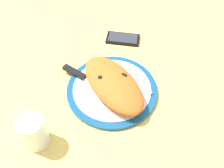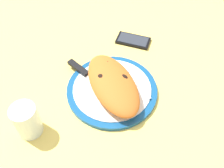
{
  "view_description": "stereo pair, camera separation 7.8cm",
  "coord_description": "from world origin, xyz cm",
  "px_view_note": "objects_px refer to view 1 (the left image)",
  "views": [
    {
      "loc": [
        -42.54,
        23.85,
        64.35
      ],
      "look_at": [
        0.0,
        0.0,
        3.6
      ],
      "focal_mm": 41.32,
      "sensor_mm": 36.0,
      "label": 1
    },
    {
      "loc": [
        -45.8,
        16.78,
        64.35
      ],
      "look_at": [
        0.0,
        0.0,
        3.6
      ],
      "focal_mm": 41.32,
      "sensor_mm": 36.0,
      "label": 2
    }
  ],
  "objects_px": {
    "calzone": "(113,84)",
    "water_glass": "(34,133)",
    "smartphone": "(123,39)",
    "fork": "(129,76)",
    "knife": "(82,77)",
    "plate": "(112,90)"
  },
  "relations": [
    {
      "from": "fork",
      "to": "smartphone",
      "type": "height_order",
      "value": "fork"
    },
    {
      "from": "knife",
      "to": "smartphone",
      "type": "height_order",
      "value": "knife"
    },
    {
      "from": "calzone",
      "to": "water_glass",
      "type": "bearing_deg",
      "value": 99.33
    },
    {
      "from": "plate",
      "to": "fork",
      "type": "height_order",
      "value": "fork"
    },
    {
      "from": "plate",
      "to": "fork",
      "type": "relative_size",
      "value": 1.74
    },
    {
      "from": "fork",
      "to": "smartphone",
      "type": "xyz_separation_m",
      "value": [
        0.17,
        -0.08,
        -0.01
      ]
    },
    {
      "from": "fork",
      "to": "water_glass",
      "type": "bearing_deg",
      "value": 101.16
    },
    {
      "from": "fork",
      "to": "knife",
      "type": "height_order",
      "value": "knife"
    },
    {
      "from": "knife",
      "to": "water_glass",
      "type": "bearing_deg",
      "value": 123.93
    },
    {
      "from": "smartphone",
      "to": "plate",
      "type": "bearing_deg",
      "value": 141.24
    },
    {
      "from": "calzone",
      "to": "fork",
      "type": "distance_m",
      "value": 0.08
    },
    {
      "from": "calzone",
      "to": "fork",
      "type": "bearing_deg",
      "value": -72.39
    },
    {
      "from": "calzone",
      "to": "knife",
      "type": "relative_size",
      "value": 1.27
    },
    {
      "from": "fork",
      "to": "water_glass",
      "type": "distance_m",
      "value": 0.34
    },
    {
      "from": "plate",
      "to": "water_glass",
      "type": "distance_m",
      "value": 0.27
    },
    {
      "from": "water_glass",
      "to": "smartphone",
      "type": "bearing_deg",
      "value": -59.83
    },
    {
      "from": "knife",
      "to": "smartphone",
      "type": "distance_m",
      "value": 0.24
    },
    {
      "from": "water_glass",
      "to": "fork",
      "type": "bearing_deg",
      "value": -78.84
    },
    {
      "from": "calzone",
      "to": "smartphone",
      "type": "xyz_separation_m",
      "value": [
        0.2,
        -0.15,
        -0.04
      ]
    },
    {
      "from": "calzone",
      "to": "water_glass",
      "type": "distance_m",
      "value": 0.26
    },
    {
      "from": "smartphone",
      "to": "water_glass",
      "type": "relative_size",
      "value": 1.32
    },
    {
      "from": "water_glass",
      "to": "knife",
      "type": "bearing_deg",
      "value": -56.07
    }
  ]
}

